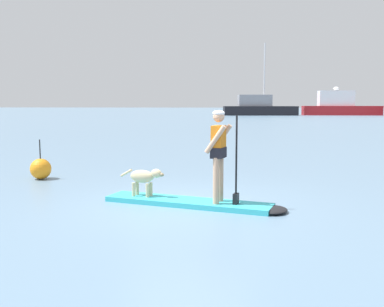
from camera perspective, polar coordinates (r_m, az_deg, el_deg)
name	(u,v)px	position (r m, az deg, el deg)	size (l,w,h in m)	color
ground_plane	(187,205)	(8.71, -0.60, -6.64)	(400.00, 400.00, 0.00)	slate
paddleboard	(198,203)	(8.61, 0.83, -6.44)	(3.65, 1.62, 0.10)	#33B2BF
person_paddler	(219,149)	(8.30, 3.54, 0.54)	(0.67, 0.57, 1.75)	tan
dog	(144,177)	(9.00, -6.19, -3.10)	(0.97, 0.37, 0.57)	#CCB78C
moored_boat_far_port	(258,108)	(74.79, 8.59, 5.89)	(12.43, 4.70, 11.86)	black
moored_boat_outer	(339,106)	(78.77, 18.49, 5.83)	(12.71, 3.26, 4.75)	maroon
marker_buoy	(41,169)	(12.22, -18.97, -1.88)	(0.54, 0.54, 1.04)	orange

